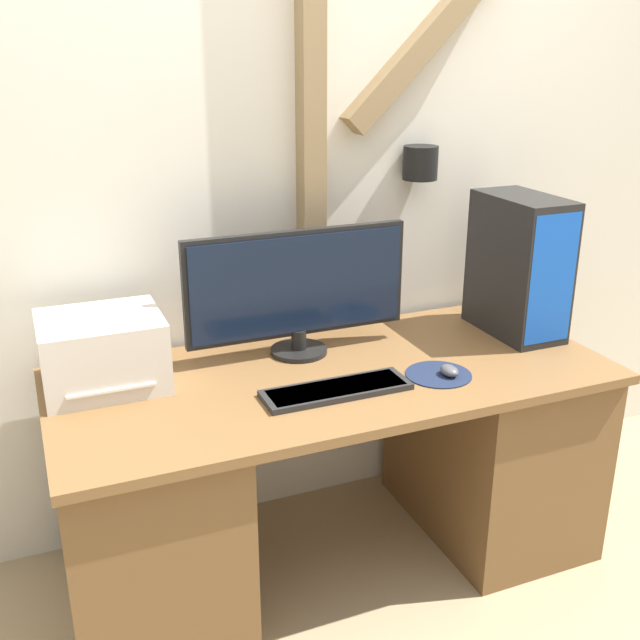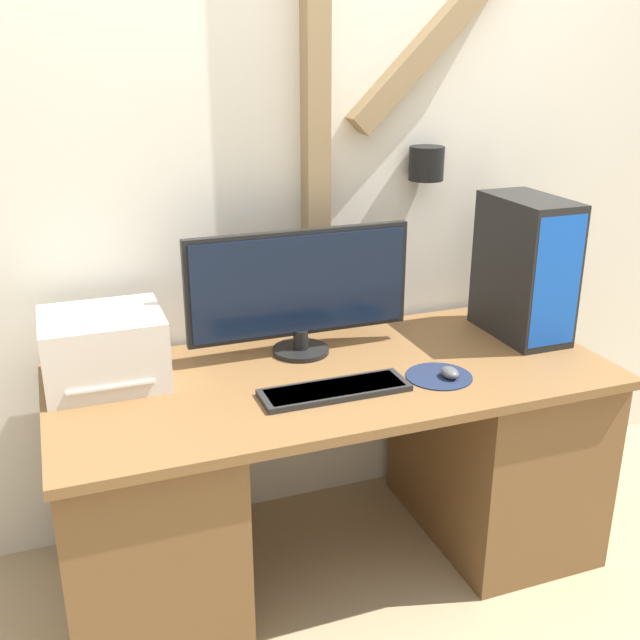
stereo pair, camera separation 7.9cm
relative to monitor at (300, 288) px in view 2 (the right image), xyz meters
name	(u,v)px [view 2 (the right image)]	position (x,y,z in m)	size (l,w,h in m)	color
ground_plane	(379,638)	(0.05, -0.58, -0.94)	(12.00, 12.00, 0.00)	#9E8966
wall_back	(287,146)	(0.05, 0.26, 0.42)	(6.40, 0.17, 2.70)	silver
desk	(333,467)	(0.05, -0.19, -0.57)	(1.75, 0.78, 0.71)	brown
monitor	(300,288)	(0.00, 0.00, 0.00)	(0.75, 0.19, 0.42)	black
keyboard	(335,390)	(-0.01, -0.33, -0.22)	(0.45, 0.14, 0.02)	black
mousepad	(439,376)	(0.34, -0.34, -0.22)	(0.21, 0.21, 0.00)	#19233D
mouse	(450,373)	(0.36, -0.36, -0.21)	(0.05, 0.07, 0.03)	#4C4C51
computer_tower	(525,268)	(0.78, -0.11, 0.02)	(0.20, 0.36, 0.49)	black
printer	(104,349)	(-0.63, -0.01, -0.12)	(0.35, 0.31, 0.22)	beige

